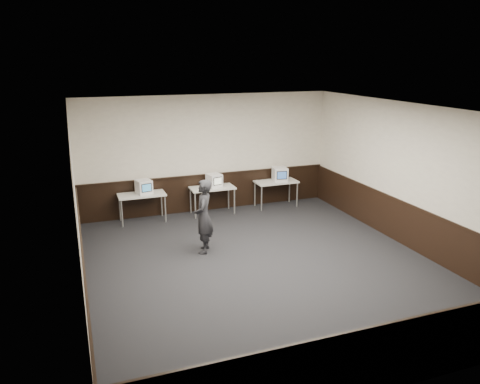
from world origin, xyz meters
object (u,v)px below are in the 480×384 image
at_px(desk_left, 142,197).
at_px(emac_right, 280,174).
at_px(person, 204,216).
at_px(desk_right, 276,183).
at_px(emac_center, 214,180).
at_px(emac_left, 144,187).
at_px(desk_center, 212,190).

distance_m(desk_left, emac_right, 3.91).
bearing_deg(person, desk_left, -136.36).
relative_size(desk_left, desk_right, 1.00).
bearing_deg(desk_left, desk_right, 0.00).
relative_size(emac_center, emac_right, 0.94).
distance_m(desk_left, desk_right, 3.80).
bearing_deg(person, emac_left, -137.86).
bearing_deg(emac_center, emac_left, 166.96).
xyz_separation_m(desk_center, desk_right, (1.90, 0.00, 0.00)).
bearing_deg(person, emac_center, -179.97).
height_order(emac_left, emac_center, emac_left).
bearing_deg(emac_left, emac_right, -13.59).
relative_size(desk_right, emac_center, 2.70).
bearing_deg(emac_left, desk_left, 174.16).
height_order(desk_left, emac_left, emac_left).
xyz_separation_m(desk_left, emac_center, (1.97, 0.04, 0.25)).
relative_size(emac_right, person, 0.29).
relative_size(desk_left, person, 0.73).
xyz_separation_m(desk_left, emac_left, (0.07, 0.01, 0.25)).
height_order(desk_left, desk_center, same).
xyz_separation_m(emac_left, emac_center, (1.90, 0.03, -0.00)).
distance_m(desk_center, desk_right, 1.90).
bearing_deg(desk_right, emac_right, -11.60).
bearing_deg(desk_right, person, -139.16).
xyz_separation_m(desk_left, desk_right, (3.80, 0.00, 0.00)).
xyz_separation_m(desk_center, emac_left, (-1.83, 0.01, 0.25)).
xyz_separation_m(emac_center, emac_right, (1.93, -0.06, 0.02)).
xyz_separation_m(desk_right, person, (-2.83, -2.45, 0.14)).
relative_size(desk_left, emac_center, 2.70).
height_order(desk_right, emac_left, emac_left).
distance_m(emac_left, emac_right, 3.83).
height_order(desk_center, person, person).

